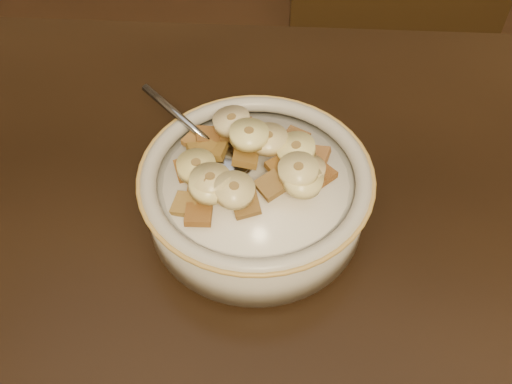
# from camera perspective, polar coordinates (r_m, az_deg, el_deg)

# --- Properties ---
(chair) EXTENTS (0.44, 0.44, 0.92)m
(chair) POSITION_cam_1_polar(r_m,az_deg,el_deg) (1.06, 13.77, 8.59)
(chair) COLOR black
(chair) RESTS_ON floor
(cereal_bowl) EXTENTS (0.18, 0.18, 0.04)m
(cereal_bowl) POSITION_cam_1_polar(r_m,az_deg,el_deg) (0.48, -0.00, -0.61)
(cereal_bowl) COLOR #ABA59C
(cereal_bowl) RESTS_ON table
(milk) EXTENTS (0.15, 0.15, 0.00)m
(milk) POSITION_cam_1_polar(r_m,az_deg,el_deg) (0.46, -0.00, 1.09)
(milk) COLOR silver
(milk) RESTS_ON cereal_bowl
(spoon) EXTENTS (0.05, 0.05, 0.01)m
(spoon) POSITION_cam_1_polar(r_m,az_deg,el_deg) (0.47, -2.62, 3.25)
(spoon) COLOR gray
(spoon) RESTS_ON cereal_bowl
(cereal_square_0) EXTENTS (0.03, 0.03, 0.01)m
(cereal_square_0) POSITION_cam_1_polar(r_m,az_deg,el_deg) (0.49, 3.95, 5.36)
(cereal_square_0) COLOR brown
(cereal_square_0) RESTS_ON milk
(cereal_square_1) EXTENTS (0.02, 0.02, 0.01)m
(cereal_square_1) POSITION_cam_1_polar(r_m,az_deg,el_deg) (0.44, -7.01, -1.21)
(cereal_square_1) COLOR olive
(cereal_square_1) RESTS_ON milk
(cereal_square_2) EXTENTS (0.02, 0.02, 0.01)m
(cereal_square_2) POSITION_cam_1_polar(r_m,az_deg,el_deg) (0.45, -5.40, 0.95)
(cereal_square_2) COLOR brown
(cereal_square_2) RESTS_ON milk
(cereal_square_3) EXTENTS (0.03, 0.03, 0.01)m
(cereal_square_3) POSITION_cam_1_polar(r_m,az_deg,el_deg) (0.49, -4.23, 4.84)
(cereal_square_3) COLOR brown
(cereal_square_3) RESTS_ON milk
(cereal_square_4) EXTENTS (0.02, 0.02, 0.01)m
(cereal_square_4) POSITION_cam_1_polar(r_m,az_deg,el_deg) (0.50, -1.63, 6.46)
(cereal_square_4) COLOR brown
(cereal_square_4) RESTS_ON milk
(cereal_square_5) EXTENTS (0.02, 0.02, 0.01)m
(cereal_square_5) POSITION_cam_1_polar(r_m,az_deg,el_deg) (0.49, -4.87, 5.60)
(cereal_square_5) COLOR brown
(cereal_square_5) RESTS_ON milk
(cereal_square_6) EXTENTS (0.03, 0.02, 0.01)m
(cereal_square_6) POSITION_cam_1_polar(r_m,az_deg,el_deg) (0.47, 6.03, 3.56)
(cereal_square_6) COLOR brown
(cereal_square_6) RESTS_ON milk
(cereal_square_7) EXTENTS (0.03, 0.03, 0.01)m
(cereal_square_7) POSITION_cam_1_polar(r_m,az_deg,el_deg) (0.47, -0.65, 4.90)
(cereal_square_7) COLOR brown
(cereal_square_7) RESTS_ON milk
(cereal_square_8) EXTENTS (0.02, 0.02, 0.01)m
(cereal_square_8) POSITION_cam_1_polar(r_m,az_deg,el_deg) (0.47, -4.23, 4.03)
(cereal_square_8) COLOR olive
(cereal_square_8) RESTS_ON milk
(cereal_square_9) EXTENTS (0.03, 0.03, 0.01)m
(cereal_square_9) POSITION_cam_1_polar(r_m,az_deg,el_deg) (0.47, -1.08, 4.77)
(cereal_square_9) COLOR brown
(cereal_square_9) RESTS_ON milk
(cereal_square_10) EXTENTS (0.02, 0.02, 0.01)m
(cereal_square_10) POSITION_cam_1_polar(r_m,az_deg,el_deg) (0.45, -1.06, 3.47)
(cereal_square_10) COLOR brown
(cereal_square_10) RESTS_ON milk
(cereal_square_11) EXTENTS (0.03, 0.03, 0.01)m
(cereal_square_11) POSITION_cam_1_polar(r_m,az_deg,el_deg) (0.47, -4.70, 4.04)
(cereal_square_11) COLOR brown
(cereal_square_11) RESTS_ON milk
(cereal_square_12) EXTENTS (0.02, 0.02, 0.01)m
(cereal_square_12) POSITION_cam_1_polar(r_m,az_deg,el_deg) (0.49, -2.25, 6.00)
(cereal_square_12) COLOR brown
(cereal_square_12) RESTS_ON milk
(cereal_square_13) EXTENTS (0.03, 0.03, 0.01)m
(cereal_square_13) POSITION_cam_1_polar(r_m,az_deg,el_deg) (0.45, 2.58, 2.45)
(cereal_square_13) COLOR brown
(cereal_square_13) RESTS_ON milk
(cereal_square_14) EXTENTS (0.03, 0.03, 0.01)m
(cereal_square_14) POSITION_cam_1_polar(r_m,az_deg,el_deg) (0.46, 6.49, 1.79)
(cereal_square_14) COLOR brown
(cereal_square_14) RESTS_ON milk
(cereal_square_15) EXTENTS (0.03, 0.03, 0.01)m
(cereal_square_15) POSITION_cam_1_polar(r_m,az_deg,el_deg) (0.47, -0.15, 4.97)
(cereal_square_15) COLOR brown
(cereal_square_15) RESTS_ON milk
(cereal_square_16) EXTENTS (0.02, 0.02, 0.01)m
(cereal_square_16) POSITION_cam_1_polar(r_m,az_deg,el_deg) (0.45, -5.05, 1.12)
(cereal_square_16) COLOR #9C6137
(cereal_square_16) RESTS_ON milk
(cereal_square_17) EXTENTS (0.02, 0.02, 0.01)m
(cereal_square_17) POSITION_cam_1_polar(r_m,az_deg,el_deg) (0.43, -5.77, -2.27)
(cereal_square_17) COLOR brown
(cereal_square_17) RESTS_ON milk
(cereal_square_18) EXTENTS (0.03, 0.03, 0.01)m
(cereal_square_18) POSITION_cam_1_polar(r_m,az_deg,el_deg) (0.47, -5.52, 3.99)
(cereal_square_18) COLOR olive
(cereal_square_18) RESTS_ON milk
(cereal_square_19) EXTENTS (0.02, 0.02, 0.01)m
(cereal_square_19) POSITION_cam_1_polar(r_m,az_deg,el_deg) (0.44, -3.26, 0.91)
(cereal_square_19) COLOR #9B541E
(cereal_square_19) RESTS_ON milk
(cereal_square_20) EXTENTS (0.03, 0.03, 0.01)m
(cereal_square_20) POSITION_cam_1_polar(r_m,az_deg,el_deg) (0.45, -5.44, 0.66)
(cereal_square_20) COLOR #974D1C
(cereal_square_20) RESTS_ON milk
(cereal_square_21) EXTENTS (0.03, 0.03, 0.01)m
(cereal_square_21) POSITION_cam_1_polar(r_m,az_deg,el_deg) (0.44, 3.78, 1.34)
(cereal_square_21) COLOR brown
(cereal_square_21) RESTS_ON milk
(cereal_square_22) EXTENTS (0.03, 0.03, 0.01)m
(cereal_square_22) POSITION_cam_1_polar(r_m,az_deg,el_deg) (0.49, -5.87, 5.15)
(cereal_square_22) COLOR olive
(cereal_square_22) RESTS_ON milk
(cereal_square_23) EXTENTS (0.03, 0.03, 0.01)m
(cereal_square_23) POSITION_cam_1_polar(r_m,az_deg,el_deg) (0.44, 1.51, 0.65)
(cereal_square_23) COLOR olive
(cereal_square_23) RESTS_ON milk
(cereal_square_24) EXTENTS (0.03, 0.03, 0.01)m
(cereal_square_24) POSITION_cam_1_polar(r_m,az_deg,el_deg) (0.47, -6.81, 2.36)
(cereal_square_24) COLOR brown
(cereal_square_24) RESTS_ON milk
(cereal_square_25) EXTENTS (0.03, 0.03, 0.01)m
(cereal_square_25) POSITION_cam_1_polar(r_m,az_deg,el_deg) (0.43, -1.00, -1.24)
(cereal_square_25) COLOR brown
(cereal_square_25) RESTS_ON milk
(banana_slice_0) EXTENTS (0.04, 0.04, 0.01)m
(banana_slice_0) POSITION_cam_1_polar(r_m,az_deg,el_deg) (0.46, 1.22, 5.31)
(banana_slice_0) COLOR #FFE3AB
(banana_slice_0) RESTS_ON milk
(banana_slice_1) EXTENTS (0.04, 0.04, 0.01)m
(banana_slice_1) POSITION_cam_1_polar(r_m,az_deg,el_deg) (0.45, 4.01, 4.28)
(banana_slice_1) COLOR #FCE786
(banana_slice_1) RESTS_ON milk
(banana_slice_2) EXTENTS (0.04, 0.04, 0.01)m
(banana_slice_2) POSITION_cam_1_polar(r_m,az_deg,el_deg) (0.45, -0.70, 5.75)
(banana_slice_2) COLOR #F0E497
(banana_slice_2) RESTS_ON milk
(banana_slice_3) EXTENTS (0.04, 0.04, 0.01)m
(banana_slice_3) POSITION_cam_1_polar(r_m,az_deg,el_deg) (0.45, -5.99, 2.57)
(banana_slice_3) COLOR #F4E283
(banana_slice_3) RESTS_ON milk
(banana_slice_4) EXTENTS (0.04, 0.04, 0.01)m
(banana_slice_4) POSITION_cam_1_polar(r_m,az_deg,el_deg) (0.43, -4.58, 1.17)
(banana_slice_4) COLOR beige
(banana_slice_4) RESTS_ON milk
(banana_slice_5) EXTENTS (0.04, 0.04, 0.01)m
(banana_slice_5) POSITION_cam_1_polar(r_m,az_deg,el_deg) (0.43, 4.24, 2.16)
(banana_slice_5) COLOR beige
(banana_slice_5) RESTS_ON milk
(banana_slice_6) EXTENTS (0.04, 0.03, 0.01)m
(banana_slice_6) POSITION_cam_1_polar(r_m,az_deg,el_deg) (0.43, -2.19, 0.20)
(banana_slice_6) COLOR #E6D586
(banana_slice_6) RESTS_ON milk
(banana_slice_7) EXTENTS (0.04, 0.04, 0.01)m
(banana_slice_7) POSITION_cam_1_polar(r_m,az_deg,el_deg) (0.43, -4.72, 0.64)
(banana_slice_7) COLOR #F7E693
(banana_slice_7) RESTS_ON milk
(banana_slice_8) EXTENTS (0.03, 0.03, 0.01)m
(banana_slice_8) POSITION_cam_1_polar(r_m,az_deg,el_deg) (0.48, -2.45, 7.10)
(banana_slice_8) COLOR beige
(banana_slice_8) RESTS_ON milk
(banana_slice_9) EXTENTS (0.04, 0.04, 0.01)m
(banana_slice_9) POSITION_cam_1_polar(r_m,az_deg,el_deg) (0.44, 4.97, 2.26)
(banana_slice_9) COLOR #F4D594
(banana_slice_9) RESTS_ON milk
(banana_slice_10) EXTENTS (0.04, 0.04, 0.02)m
(banana_slice_10) POSITION_cam_1_polar(r_m,az_deg,el_deg) (0.43, 4.68, 1.21)
(banana_slice_10) COLOR #FAE58E
(banana_slice_10) RESTS_ON milk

